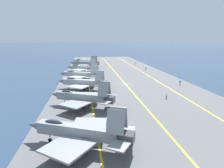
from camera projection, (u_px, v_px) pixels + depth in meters
The scene contains 17 objects.
ground_plane at pixel (125, 85), 72.57m from camera, with size 2000.00×2000.00×0.00m, color navy.
carrier_deck at pixel (125, 84), 72.53m from camera, with size 225.87×48.08×0.40m, color #565659.
deck_stripe_foul_line at pixel (160, 83), 74.08m from camera, with size 203.28×0.36×0.01m, color yellow.
deck_stripe_centerline at pixel (125, 84), 72.48m from camera, with size 203.28×0.36×0.01m, color yellow.
deck_stripe_edge_line at pixel (89, 85), 70.88m from camera, with size 203.28×0.36×0.01m, color yellow.
parked_jet_second at pixel (79, 131), 29.67m from camera, with size 13.89×17.19×6.75m.
parked_jet_third at pixel (82, 97), 47.33m from camera, with size 13.34×16.40×6.56m.
parked_jet_fourth at pixel (83, 82), 64.07m from camera, with size 12.60×16.90×6.38m.
parked_jet_fifth at pixel (81, 74), 78.54m from camera, with size 12.05×17.27×6.24m.
parked_jet_sixth at pixel (83, 68), 95.30m from camera, with size 14.07×16.14×6.53m.
parked_jet_seventh at pixel (85, 63), 112.03m from camera, with size 12.49×16.96×7.04m.
parked_jet_eighth at pixel (85, 61), 126.43m from camera, with size 13.77×16.85×5.71m.
crew_white_vest at pixel (166, 95), 54.56m from camera, with size 0.45×0.46×1.68m.
crew_blue_vest at pixel (180, 82), 70.55m from camera, with size 0.45×0.39×1.79m.
crew_purple_vest at pixel (146, 68), 103.95m from camera, with size 0.40×0.30×1.79m.
crew_brown_vest at pixel (135, 63), 126.25m from camera, with size 0.36×0.44×1.73m.
crew_yellow_vest at pixel (106, 64), 121.48m from camera, with size 0.42×0.32×1.73m.
Camera 1 is at (-69.57, 13.57, 16.31)m, focal length 32.00 mm.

